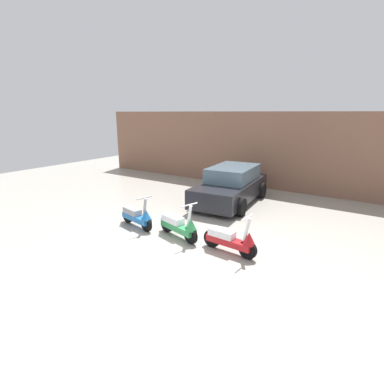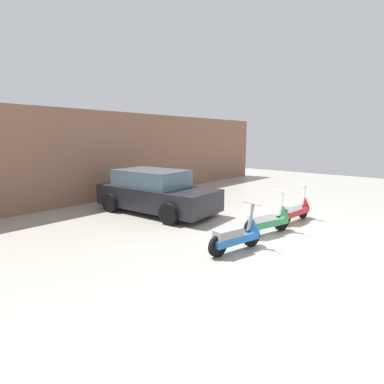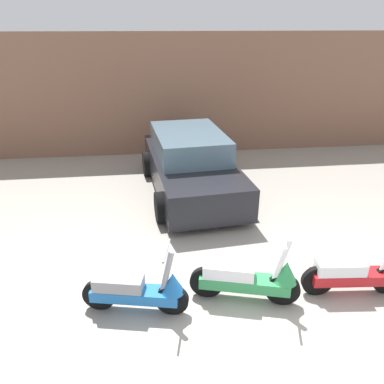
# 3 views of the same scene
# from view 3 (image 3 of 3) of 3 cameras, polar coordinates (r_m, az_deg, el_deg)

# --- Properties ---
(ground_plane) EXTENTS (28.00, 28.00, 0.00)m
(ground_plane) POSITION_cam_3_polar(r_m,az_deg,el_deg) (5.36, 11.41, -19.24)
(ground_plane) COLOR #9E998E
(wall_back) EXTENTS (19.60, 0.12, 3.44)m
(wall_back) POSITION_cam_3_polar(r_m,az_deg,el_deg) (11.27, 0.62, 14.58)
(wall_back) COLOR #845B47
(wall_back) RESTS_ON ground_plane
(scooter_front_left) EXTENTS (1.46, 0.62, 1.03)m
(scooter_front_left) POSITION_cam_3_polar(r_m,az_deg,el_deg) (5.27, -8.03, -14.51)
(scooter_front_left) COLOR black
(scooter_front_left) RESTS_ON ground_plane
(scooter_front_right) EXTENTS (1.53, 0.72, 1.09)m
(scooter_front_right) POSITION_cam_3_polar(r_m,az_deg,el_deg) (5.45, 8.76, -12.80)
(scooter_front_right) COLOR black
(scooter_front_right) RESTS_ON ground_plane
(scooter_front_center) EXTENTS (1.51, 0.54, 1.06)m
(scooter_front_center) POSITION_cam_3_polar(r_m,az_deg,el_deg) (6.03, 24.10, -11.05)
(scooter_front_center) COLOR black
(scooter_front_center) RESTS_ON ground_plane
(car_rear_left) EXTENTS (2.27, 4.24, 1.39)m
(car_rear_left) POSITION_cam_3_polar(r_m,az_deg,el_deg) (8.65, -0.22, 4.24)
(car_rear_left) COLOR black
(car_rear_left) RESTS_ON ground_plane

